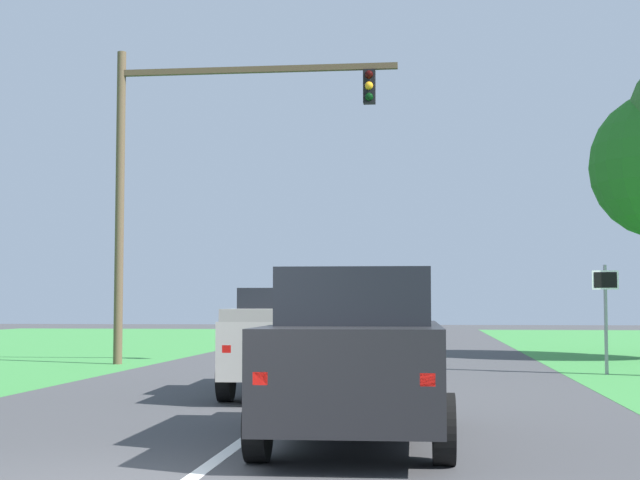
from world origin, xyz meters
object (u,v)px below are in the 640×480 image
at_px(pickup_truck_lead, 293,339).
at_px(keep_moving_sign, 606,304).
at_px(traffic_light, 188,157).
at_px(red_suv_near, 359,352).

relative_size(pickup_truck_lead, keep_moving_sign, 2.16).
xyz_separation_m(pickup_truck_lead, traffic_light, (-4.03, 8.00, 4.61)).
bearing_deg(pickup_truck_lead, red_suv_near, -74.76).
bearing_deg(traffic_light, red_suv_near, -67.98).
xyz_separation_m(pickup_truck_lead, keep_moving_sign, (6.48, 5.50, 0.62)).
xyz_separation_m(traffic_light, keep_moving_sign, (10.50, -2.50, -3.99)).
bearing_deg(keep_moving_sign, pickup_truck_lead, -139.65).
xyz_separation_m(red_suv_near, traffic_light, (-5.66, 13.99, 4.55)).
bearing_deg(pickup_truck_lead, keep_moving_sign, 40.35).
distance_m(red_suv_near, traffic_light, 15.77).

